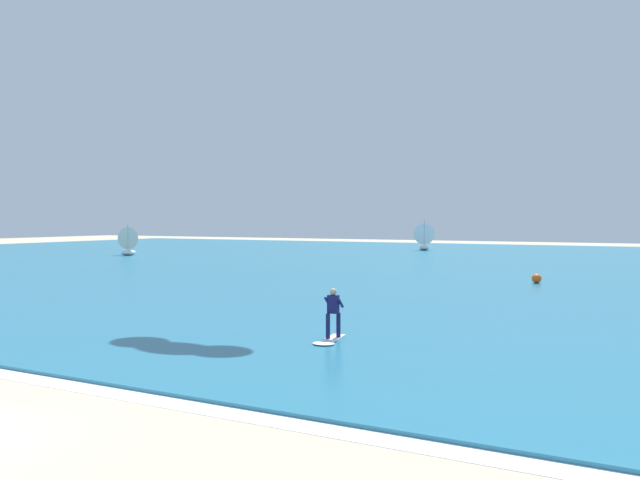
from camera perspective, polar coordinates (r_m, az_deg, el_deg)
name	(u,v)px	position (r m, az deg, el deg)	size (l,w,h in m)	color
ocean	(500,265)	(57.12, 16.08, -2.18)	(160.00, 90.00, 0.10)	#236B89
shoreline_foam	(50,376)	(17.75, -23.37, -11.33)	(109.36, 1.45, 0.01)	white
kitesurfer	(331,322)	(20.44, 1.04, -7.45)	(0.82, 2.01, 1.67)	white
sailboat_anchored_offshore	(130,241)	(72.27, -16.88, -0.06)	(2.70, 3.06, 3.44)	white
sailboat_mid_right	(423,236)	(81.79, 9.38, 0.35)	(3.08, 3.47, 3.86)	silver
marker_buoy	(537,278)	(40.69, 19.11, -3.33)	(0.59, 0.59, 0.59)	#E55919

